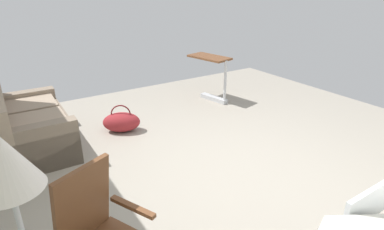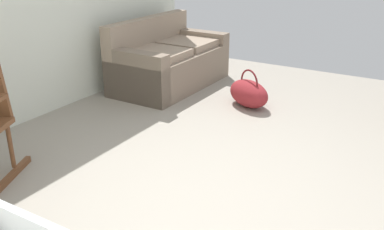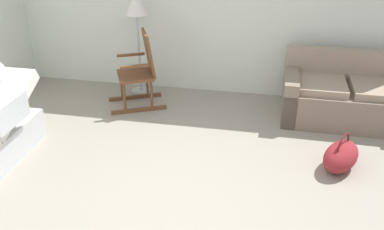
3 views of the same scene
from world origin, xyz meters
name	(u,v)px [view 3 (image 3 of 3)]	position (x,y,z in m)	size (l,w,h in m)	color
ground_plane	(169,193)	(0.00, 0.00, 0.00)	(7.12, 7.12, 0.00)	gray
back_wall	(211,0)	(0.00, 2.62, 1.35)	(5.90, 0.10, 2.70)	silver
couch	(346,98)	(1.89, 1.98, 0.31)	(1.61, 0.87, 0.85)	#7D6C5C
rocking_chair	(141,71)	(-0.84, 1.90, 0.50)	(0.89, 0.75, 1.05)	brown
floor_lamp	(137,11)	(-0.99, 2.31, 1.23)	(0.34, 0.34, 1.48)	#B2B5BA
duffel_bag	(341,156)	(1.71, 0.77, 0.15)	(0.55, 0.64, 0.43)	maroon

